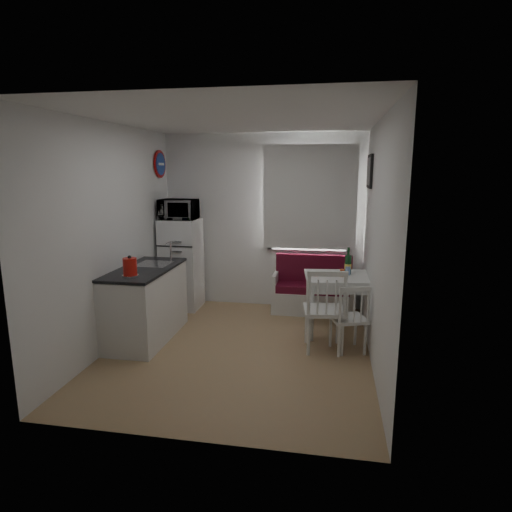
{
  "coord_description": "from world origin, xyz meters",
  "views": [
    {
      "loc": [
        1.02,
        -4.59,
        2.08
      ],
      "look_at": [
        0.12,
        0.5,
        1.03
      ],
      "focal_mm": 30.0,
      "sensor_mm": 36.0,
      "label": 1
    }
  ],
  "objects_px": {
    "bench": "(313,294)",
    "dining_table": "(346,282)",
    "kitchen_counter": "(146,303)",
    "wine_bottle": "(348,261)",
    "chair_right": "(349,312)",
    "microwave": "(178,209)",
    "chair_left": "(324,302)",
    "kettle": "(130,267)",
    "fridge": "(182,264)"
  },
  "relations": [
    {
      "from": "dining_table",
      "to": "chair_left",
      "type": "xyz_separation_m",
      "value": [
        -0.25,
        -0.67,
        -0.06
      ]
    },
    {
      "from": "dining_table",
      "to": "fridge",
      "type": "bearing_deg",
      "value": 158.27
    },
    {
      "from": "kitchen_counter",
      "to": "dining_table",
      "type": "height_order",
      "value": "kitchen_counter"
    },
    {
      "from": "kitchen_counter",
      "to": "chair_right",
      "type": "xyz_separation_m",
      "value": [
        2.45,
        -0.05,
        0.05
      ]
    },
    {
      "from": "chair_right",
      "to": "fridge",
      "type": "distance_m",
      "value": 2.76
    },
    {
      "from": "wine_bottle",
      "to": "chair_left",
      "type": "bearing_deg",
      "value": -109.56
    },
    {
      "from": "chair_left",
      "to": "fridge",
      "type": "distance_m",
      "value": 2.52
    },
    {
      "from": "fridge",
      "to": "kitchen_counter",
      "type": "bearing_deg",
      "value": -90.9
    },
    {
      "from": "chair_right",
      "to": "kettle",
      "type": "xyz_separation_m",
      "value": [
        -2.4,
        -0.42,
        0.52
      ]
    },
    {
      "from": "dining_table",
      "to": "kettle",
      "type": "relative_size",
      "value": 4.54
    },
    {
      "from": "kettle",
      "to": "wine_bottle",
      "type": "height_order",
      "value": "kettle"
    },
    {
      "from": "kitchen_counter",
      "to": "chair_right",
      "type": "bearing_deg",
      "value": -1.16
    },
    {
      "from": "bench",
      "to": "fridge",
      "type": "xyz_separation_m",
      "value": [
        -1.97,
        -0.11,
        0.4
      ]
    },
    {
      "from": "bench",
      "to": "wine_bottle",
      "type": "relative_size",
      "value": 3.39
    },
    {
      "from": "bench",
      "to": "fridge",
      "type": "height_order",
      "value": "fridge"
    },
    {
      "from": "bench",
      "to": "microwave",
      "type": "bearing_deg",
      "value": -175.43
    },
    {
      "from": "microwave",
      "to": "kitchen_counter",
      "type": "bearing_deg",
      "value": -90.94
    },
    {
      "from": "kitchen_counter",
      "to": "microwave",
      "type": "bearing_deg",
      "value": 89.06
    },
    {
      "from": "kitchen_counter",
      "to": "wine_bottle",
      "type": "distance_m",
      "value": 2.59
    },
    {
      "from": "microwave",
      "to": "bench",
      "type": "bearing_deg",
      "value": 4.57
    },
    {
      "from": "bench",
      "to": "chair_right",
      "type": "distance_m",
      "value": 1.49
    },
    {
      "from": "kettle",
      "to": "wine_bottle",
      "type": "bearing_deg",
      "value": 26.05
    },
    {
      "from": "chair_left",
      "to": "chair_right",
      "type": "height_order",
      "value": "chair_left"
    },
    {
      "from": "kitchen_counter",
      "to": "kettle",
      "type": "relative_size",
      "value": 5.5
    },
    {
      "from": "kettle",
      "to": "wine_bottle",
      "type": "relative_size",
      "value": 0.7
    },
    {
      "from": "microwave",
      "to": "chair_left",
      "type": "bearing_deg",
      "value": -30.34
    },
    {
      "from": "kitchen_counter",
      "to": "wine_bottle",
      "type": "relative_size",
      "value": 3.83
    },
    {
      "from": "kitchen_counter",
      "to": "chair_left",
      "type": "distance_m",
      "value": 2.18
    },
    {
      "from": "dining_table",
      "to": "microwave",
      "type": "distance_m",
      "value": 2.61
    },
    {
      "from": "chair_left",
      "to": "fridge",
      "type": "xyz_separation_m",
      "value": [
        -2.16,
        1.31,
        0.07
      ]
    },
    {
      "from": "wine_bottle",
      "to": "bench",
      "type": "bearing_deg",
      "value": 125.58
    },
    {
      "from": "kettle",
      "to": "wine_bottle",
      "type": "xyz_separation_m",
      "value": [
        2.4,
        1.17,
        -0.09
      ]
    },
    {
      "from": "bench",
      "to": "kettle",
      "type": "xyz_separation_m",
      "value": [
        -1.94,
        -1.82,
        0.74
      ]
    },
    {
      "from": "dining_table",
      "to": "bench",
      "type": "bearing_deg",
      "value": 113.6
    },
    {
      "from": "bench",
      "to": "chair_right",
      "type": "relative_size",
      "value": 2.44
    },
    {
      "from": "chair_right",
      "to": "wine_bottle",
      "type": "distance_m",
      "value": 0.87
    },
    {
      "from": "fridge",
      "to": "kettle",
      "type": "bearing_deg",
      "value": -89.0
    },
    {
      "from": "bench",
      "to": "fridge",
      "type": "relative_size",
      "value": 0.86
    },
    {
      "from": "bench",
      "to": "dining_table",
      "type": "bearing_deg",
      "value": -59.57
    },
    {
      "from": "wine_bottle",
      "to": "chair_right",
      "type": "bearing_deg",
      "value": -90.0
    },
    {
      "from": "dining_table",
      "to": "kettle",
      "type": "distance_m",
      "value": 2.63
    },
    {
      "from": "bench",
      "to": "kettle",
      "type": "height_order",
      "value": "kettle"
    },
    {
      "from": "kitchen_counter",
      "to": "kettle",
      "type": "height_order",
      "value": "kitchen_counter"
    },
    {
      "from": "kitchen_counter",
      "to": "dining_table",
      "type": "xyz_separation_m",
      "value": [
        2.43,
        0.6,
        0.22
      ]
    },
    {
      "from": "wine_bottle",
      "to": "microwave",
      "type": "bearing_deg",
      "value": 168.6
    },
    {
      "from": "bench",
      "to": "wine_bottle",
      "type": "distance_m",
      "value": 1.03
    },
    {
      "from": "chair_left",
      "to": "microwave",
      "type": "relative_size",
      "value": 1.0
    },
    {
      "from": "kitchen_counter",
      "to": "chair_right",
      "type": "relative_size",
      "value": 2.75
    },
    {
      "from": "bench",
      "to": "wine_bottle",
      "type": "bearing_deg",
      "value": -54.42
    },
    {
      "from": "chair_right",
      "to": "fridge",
      "type": "bearing_deg",
      "value": 132.82
    }
  ]
}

